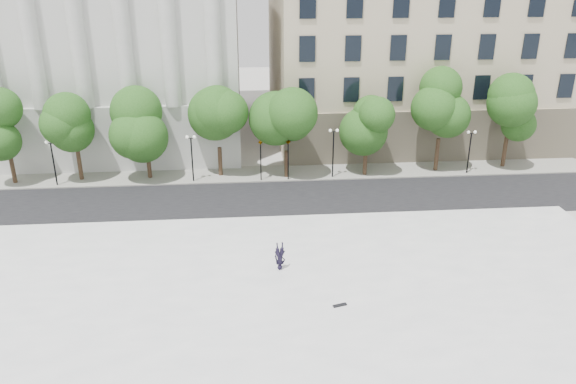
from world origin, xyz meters
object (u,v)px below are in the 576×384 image
traffic_light_east (288,140)px  skateboard (340,305)px  person_lying (280,265)px  traffic_light_west (260,141)px

traffic_light_east → skateboard: 20.43m
skateboard → person_lying: bearing=109.9°
traffic_light_east → skateboard: traffic_light_east is taller
traffic_light_west → traffic_light_east: (2.36, 0.00, 0.09)m
person_lying → skateboard: (2.94, -4.18, -0.20)m
traffic_light_west → skateboard: size_ratio=5.32×
traffic_light_west → skateboard: traffic_light_west is taller
traffic_light_east → traffic_light_west: bearing=180.0°
traffic_light_east → person_lying: (-1.83, -15.96, -3.01)m
person_lying → skateboard: size_ratio=2.27×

